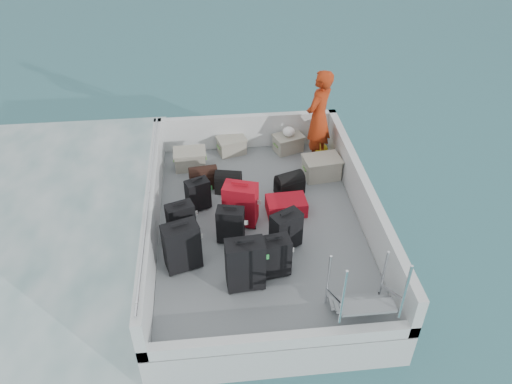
# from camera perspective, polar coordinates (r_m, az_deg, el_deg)

# --- Properties ---
(ground) EXTENTS (160.00, 160.00, 0.00)m
(ground) POSITION_cam_1_polar(r_m,az_deg,el_deg) (8.74, 0.40, -6.58)
(ground) COLOR #16414E
(ground) RESTS_ON ground
(ferry_hull) EXTENTS (3.60, 5.00, 0.60)m
(ferry_hull) POSITION_cam_1_polar(r_m,az_deg,el_deg) (8.53, 0.41, -5.13)
(ferry_hull) COLOR silver
(ferry_hull) RESTS_ON ground
(deck) EXTENTS (3.30, 4.70, 0.02)m
(deck) POSITION_cam_1_polar(r_m,az_deg,el_deg) (8.33, 0.42, -3.55)
(deck) COLOR gray
(deck) RESTS_ON ferry_hull
(deck_fittings) EXTENTS (3.60, 5.00, 0.90)m
(deck_fittings) POSITION_cam_1_polar(r_m,az_deg,el_deg) (7.88, 3.19, -2.77)
(deck_fittings) COLOR silver
(deck_fittings) RESTS_ON deck
(suitcase_0) EXTENTS (0.58, 0.44, 0.80)m
(suitcase_0) POSITION_cam_1_polar(r_m,az_deg,el_deg) (7.38, -8.46, -6.24)
(suitcase_0) COLOR black
(suitcase_0) RESTS_ON deck
(suitcase_1) EXTENTS (0.48, 0.37, 0.64)m
(suitcase_1) POSITION_cam_1_polar(r_m,az_deg,el_deg) (7.94, -8.56, -3.33)
(suitcase_1) COLOR black
(suitcase_1) RESTS_ON deck
(suitcase_2) EXTENTS (0.45, 0.36, 0.57)m
(suitcase_2) POSITION_cam_1_polar(r_m,az_deg,el_deg) (8.50, -6.65, -0.32)
(suitcase_2) COLOR black
(suitcase_2) RESTS_ON deck
(suitcase_3) EXTENTS (0.56, 0.35, 0.81)m
(suitcase_3) POSITION_cam_1_polar(r_m,az_deg,el_deg) (7.03, -1.24, -8.34)
(suitcase_3) COLOR black
(suitcase_3) RESTS_ON deck
(suitcase_4) EXTENTS (0.46, 0.33, 0.62)m
(suitcase_4) POSITION_cam_1_polar(r_m,az_deg,el_deg) (7.80, -2.93, -3.82)
(suitcase_4) COLOR black
(suitcase_4) RESTS_ON deck
(suitcase_5) EXTENTS (0.61, 0.47, 0.74)m
(suitcase_5) POSITION_cam_1_polar(r_m,az_deg,el_deg) (8.10, -1.78, -1.43)
(suitcase_5) COLOR #B60E1C
(suitcase_5) RESTS_ON deck
(suitcase_6) EXTENTS (0.51, 0.35, 0.65)m
(suitcase_6) POSITION_cam_1_polar(r_m,az_deg,el_deg) (7.26, 2.02, -7.44)
(suitcase_6) COLOR black
(suitcase_6) RESTS_ON deck
(suitcase_7) EXTENTS (0.53, 0.45, 0.65)m
(suitcase_7) POSITION_cam_1_polar(r_m,az_deg,el_deg) (7.69, 3.44, -4.46)
(suitcase_7) COLOR black
(suitcase_7) RESTS_ON deck
(suitcase_8) EXTENTS (0.68, 0.47, 0.26)m
(suitcase_8) POSITION_cam_1_polar(r_m,az_deg,el_deg) (8.47, 3.47, -1.58)
(suitcase_8) COLOR #B60E1C
(suitcase_8) RESTS_ON deck
(duffel_0) EXTENTS (0.53, 0.36, 0.32)m
(duffel_0) POSITION_cam_1_polar(r_m,az_deg,el_deg) (9.08, -6.02, 1.52)
(duffel_0) COLOR black
(duffel_0) RESTS_ON deck
(duffel_1) EXTENTS (0.51, 0.39, 0.32)m
(duffel_1) POSITION_cam_1_polar(r_m,az_deg,el_deg) (8.93, -3.17, 0.99)
(duffel_1) COLOR black
(duffel_1) RESTS_ON deck
(duffel_2) EXTENTS (0.56, 0.44, 0.32)m
(duffel_2) POSITION_cam_1_polar(r_m,az_deg,el_deg) (8.90, 3.84, 0.79)
(duffel_2) COLOR black
(duffel_2) RESTS_ON deck
(crate_0) EXTENTS (0.58, 0.41, 0.34)m
(crate_0) POSITION_cam_1_polar(r_m,az_deg,el_deg) (9.61, -7.54, 3.66)
(crate_0) COLOR #A09D8B
(crate_0) RESTS_ON deck
(crate_1) EXTENTS (0.59, 0.47, 0.31)m
(crate_1) POSITION_cam_1_polar(r_m,az_deg,el_deg) (9.99, -2.79, 5.27)
(crate_1) COLOR #A09D8B
(crate_1) RESTS_ON deck
(crate_2) EXTENTS (0.61, 0.51, 0.32)m
(crate_2) POSITION_cam_1_polar(r_m,az_deg,el_deg) (10.06, 3.70, 5.53)
(crate_2) COLOR #A09D8B
(crate_2) RESTS_ON deck
(crate_3) EXTENTS (0.68, 0.51, 0.38)m
(crate_3) POSITION_cam_1_polar(r_m,az_deg,el_deg) (9.34, 7.50, 2.72)
(crate_3) COLOR #A09D8B
(crate_3) RESTS_ON deck
(yellow_bag) EXTENTS (0.28, 0.26, 0.22)m
(yellow_bag) POSITION_cam_1_polar(r_m,az_deg,el_deg) (10.05, 7.43, 4.90)
(yellow_bag) COLOR gold
(yellow_bag) RESTS_ON deck
(white_bag) EXTENTS (0.24, 0.24, 0.18)m
(white_bag) POSITION_cam_1_polar(r_m,az_deg,el_deg) (9.94, 3.75, 6.76)
(white_bag) COLOR white
(white_bag) RESTS_ON crate_2
(passenger) EXTENTS (0.78, 0.80, 1.85)m
(passenger) POSITION_cam_1_polar(r_m,az_deg,el_deg) (9.46, 7.15, 8.46)
(passenger) COLOR #E53F15
(passenger) RESTS_ON deck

